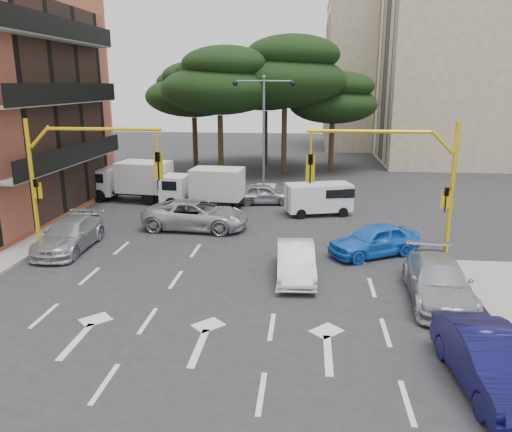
{
  "coord_description": "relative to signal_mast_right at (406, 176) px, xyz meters",
  "views": [
    {
      "loc": [
        2.97,
        -17.69,
        7.38
      ],
      "look_at": [
        0.73,
        3.93,
        1.6
      ],
      "focal_mm": 35.0,
      "sensor_mm": 36.0,
      "label": 1
    }
  ],
  "objects": [
    {
      "name": "ground",
      "position": [
        -6.8,
        -1.99,
        -3.88
      ],
      "size": [
        120.0,
        120.0,
        0.0
      ],
      "primitive_type": "plane",
      "color": "#28282B",
      "rests_on": "ground"
    },
    {
      "name": "median_strip",
      "position": [
        -6.8,
        14.01,
        -3.81
      ],
      "size": [
        1.4,
        6.0,
        0.15
      ],
      "primitive_type": "cube",
      "color": "gray",
      "rests_on": "ground"
    },
    {
      "name": "apartment_beige_near",
      "position": [
        13.15,
        30.01,
        5.47
      ],
      "size": [
        20.2,
        12.15,
        18.7
      ],
      "color": "tan",
      "rests_on": "ground"
    },
    {
      "name": "apartment_beige_far",
      "position": [
        6.15,
        42.01,
        4.47
      ],
      "size": [
        16.2,
        12.15,
        16.7
      ],
      "color": "tan",
      "rests_on": "ground"
    },
    {
      "name": "pine_left_near",
      "position": [
        -10.75,
        19.96,
        3.72
      ],
      "size": [
        9.15,
        9.15,
        10.23
      ],
      "color": "#382616",
      "rests_on": "ground"
    },
    {
      "name": "pine_center",
      "position": [
        -5.75,
        21.96,
        4.41
      ],
      "size": [
        9.98,
        9.98,
        11.16
      ],
      "color": "#382616",
      "rests_on": "ground"
    },
    {
      "name": "pine_left_far",
      "position": [
        -13.75,
        23.96,
        3.03
      ],
      "size": [
        8.32,
        8.32,
        9.3
      ],
      "color": "#382616",
      "rests_on": "ground"
    },
    {
      "name": "pine_right",
      "position": [
        -1.75,
        23.96,
        2.33
      ],
      "size": [
        7.49,
        7.49,
        8.37
      ],
      "color": "#382616",
      "rests_on": "ground"
    },
    {
      "name": "pine_back",
      "position": [
        -7.75,
        26.96,
        3.72
      ],
      "size": [
        9.15,
        9.15,
        10.23
      ],
      "color": "#382616",
      "rests_on": "ground"
    },
    {
      "name": "signal_mast_right",
      "position": [
        0.0,
        0.0,
        0.0
      ],
      "size": [
        5.79,
        0.37,
        6.0
      ],
      "color": "yellow",
      "rests_on": "ground"
    },
    {
      "name": "signal_mast_left",
      "position": [
        -13.61,
        0.0,
        0.0
      ],
      "size": [
        5.79,
        0.37,
        6.0
      ],
      "color": "yellow",
      "rests_on": "ground"
    },
    {
      "name": "street_lamp_center",
      "position": [
        -6.8,
        14.01,
        1.54
      ],
      "size": [
        4.16,
        0.36,
        7.77
      ],
      "color": "slate",
      "rests_on": "median_strip"
    },
    {
      "name": "car_white_hatch",
      "position": [
        -4.18,
        -1.25,
        -3.21
      ],
      "size": [
        1.68,
        4.19,
        1.35
      ],
      "primitive_type": "imported",
      "rotation": [
        0.0,
        0.0,
        0.06
      ],
      "color": "silver",
      "rests_on": "ground"
    },
    {
      "name": "car_blue_compact",
      "position": [
        -0.81,
        1.72,
        -3.18
      ],
      "size": [
        4.44,
        3.51,
        1.42
      ],
      "primitive_type": "imported",
      "rotation": [
        0.0,
        0.0,
        -1.05
      ],
      "color": "blue",
      "rests_on": "ground"
    },
    {
      "name": "car_silver_wagon",
      "position": [
        -14.58,
        1.12,
        -3.18
      ],
      "size": [
        2.11,
        4.88,
        1.4
      ],
      "primitive_type": "imported",
      "rotation": [
        0.0,
        0.0,
        0.03
      ],
      "color": "#A6AAAF",
      "rests_on": "ground"
    },
    {
      "name": "car_silver_cross_a",
      "position": [
        -9.54,
        5.01,
        -3.13
      ],
      "size": [
        5.59,
        2.85,
        1.51
      ],
      "primitive_type": "imported",
      "rotation": [
        0.0,
        0.0,
        1.51
      ],
      "color": "#AAAEB2",
      "rests_on": "ground"
    },
    {
      "name": "car_silver_cross_b",
      "position": [
        -6.52,
        11.01,
        -3.24
      ],
      "size": [
        3.96,
        2.0,
        1.29
      ],
      "primitive_type": "imported",
      "rotation": [
        0.0,
        0.0,
        1.7
      ],
      "color": "#93969B",
      "rests_on": "ground"
    },
    {
      "name": "car_navy_parked",
      "position": [
        0.8,
        -8.17,
        -3.16
      ],
      "size": [
        1.93,
        4.54,
        1.46
      ],
      "primitive_type": "imported",
      "rotation": [
        0.0,
        0.0,
        0.09
      ],
      "color": "#0C0B3B",
      "rests_on": "ground"
    },
    {
      "name": "car_silver_parked",
      "position": [
        0.83,
        -2.9,
        -3.16
      ],
      "size": [
        2.35,
        5.12,
        1.45
      ],
      "primitive_type": "imported",
      "rotation": [
        0.0,
        0.0,
        -0.06
      ],
      "color": "#9E9FA5",
      "rests_on": "ground"
    },
    {
      "name": "van_white",
      "position": [
        -3.13,
        8.65,
        -2.96
      ],
      "size": [
        4.02,
        2.63,
        1.85
      ],
      "primitive_type": null,
      "rotation": [
        0.0,
        0.0,
        -1.29
      ],
      "color": "white",
      "rests_on": "ground"
    },
    {
      "name": "box_truck_a",
      "position": [
        -15.14,
        11.04,
        -2.6
      ],
      "size": [
        5.46,
        2.81,
        2.57
      ],
      "primitive_type": null,
      "rotation": [
        0.0,
        0.0,
        1.45
      ],
      "color": "silver",
      "rests_on": "ground"
    },
    {
      "name": "box_truck_b",
      "position": [
        -10.09,
        9.51,
        -2.65
      ],
      "size": [
        5.17,
        2.47,
        2.47
      ],
      "primitive_type": null,
      "rotation": [
        0.0,
        0.0,
        1.5
      ],
      "color": "white",
      "rests_on": "ground"
    }
  ]
}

